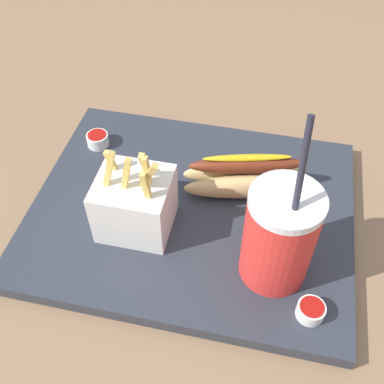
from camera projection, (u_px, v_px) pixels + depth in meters
ground_plane at (192, 220)px, 0.67m from camera, size 2.40×2.40×0.02m
food_tray at (192, 211)px, 0.65m from camera, size 0.44×0.35×0.02m
soda_cup at (279, 236)px, 0.53m from camera, size 0.08×0.08×0.23m
fries_basket at (135, 203)px, 0.59m from camera, size 0.09×0.08×0.14m
hot_dog_1 at (245, 176)px, 0.65m from camera, size 0.18×0.10×0.07m
ketchup_cup_1 at (311, 310)px, 0.53m from camera, size 0.03×0.03×0.02m
ketchup_cup_2 at (98, 139)px, 0.72m from camera, size 0.03×0.03×0.02m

